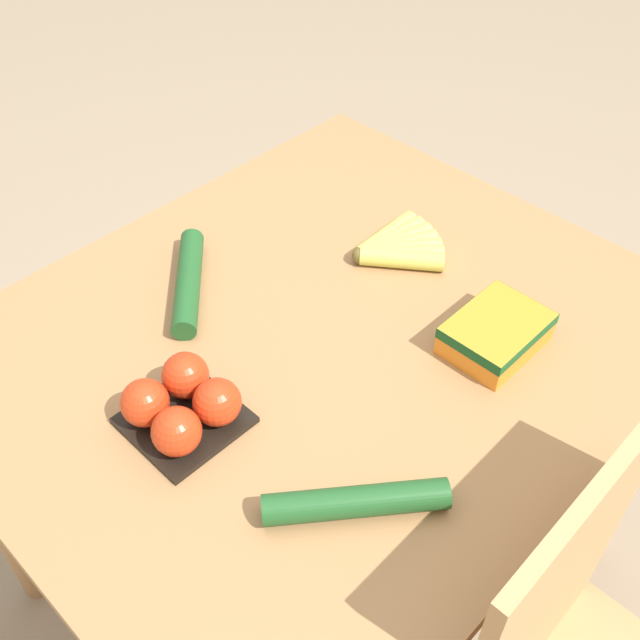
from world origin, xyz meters
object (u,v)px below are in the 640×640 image
banana_bunch (395,247)px  carrot_bag (496,331)px  cucumber_far (188,282)px  cucumber_near (356,502)px  tomato_pack (182,405)px

banana_bunch → carrot_bag: (0.07, 0.27, 0.02)m
banana_bunch → cucumber_far: bearing=-30.5°
carrot_bag → cucumber_near: carrot_bag is taller
tomato_pack → cucumber_far: bearing=-129.9°
cucumber_near → carrot_bag: bearing=-173.2°
cucumber_near → cucumber_far: bearing=-103.6°
banana_bunch → cucumber_far: 0.38m
banana_bunch → tomato_pack: (0.52, 0.03, 0.02)m
tomato_pack → carrot_bag: size_ratio=0.96×
carrot_bag → cucumber_near: 0.39m
tomato_pack → cucumber_near: size_ratio=0.72×
tomato_pack → cucumber_near: bearing=103.3°
cucumber_near → cucumber_far: (-0.12, -0.51, 0.00)m
banana_bunch → cucumber_near: (0.45, 0.31, 0.00)m
tomato_pack → carrot_bag: tomato_pack is taller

